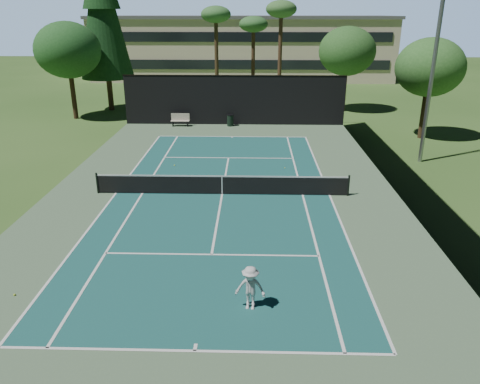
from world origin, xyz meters
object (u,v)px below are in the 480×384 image
Objects in this scene: player at (250,288)px; tennis_ball_a at (15,295)px; trash_bin at (230,120)px; tennis_ball_c at (285,168)px; tennis_ball_d at (175,165)px; park_bench at (180,119)px; tennis_net at (222,184)px; tennis_ball_b at (208,176)px.

player is 19.12× the size of tennis_ball_a.
player is 25.35m from trash_bin.
tennis_ball_c is (1.96, 14.18, -0.71)m from player.
tennis_ball_d is at bearing 177.29° from tennis_ball_c.
tennis_ball_c is at bearing -2.71° from tennis_ball_d.
tennis_ball_a is at bearing -103.47° from trash_bin.
player is 19.37× the size of tennis_ball_d.
park_bench is at bearing 125.62° from tennis_ball_c.
tennis_ball_d is (-3.19, 4.67, -0.52)m from tennis_net.
tennis_net is 168.62× the size of tennis_ball_d.
player is at bearing -72.02° from tennis_ball_d.
tennis_ball_a is at bearing -125.36° from tennis_ball_c.
tennis_net is at bearing 56.23° from tennis_ball_a.
trash_bin is (-0.31, 15.45, -0.08)m from tennis_net.
park_bench is at bearing 96.44° from tennis_ball_d.
tennis_ball_c is 6.67m from tennis_ball_d.
tennis_ball_b is at bearing 66.56° from tennis_ball_a.
player reaches higher than tennis_ball_c.
tennis_net reaches higher than tennis_ball_d.
tennis_ball_d is (3.06, 14.02, -0.00)m from tennis_ball_a.
tennis_ball_b is at bearing -160.80° from tennis_ball_c.
tennis_ball_d is 10.74m from park_bench.
park_bench is at bearing 112.19° from player.
park_bench is 1.59× the size of trash_bin.
trash_bin is (2.88, 10.78, 0.44)m from tennis_ball_d.
trash_bin is at bearing 75.05° from tennis_ball_d.
tennis_ball_a is 16.80m from tennis_ball_c.
park_bench reaches higher than trash_bin.
park_bench is (-3.41, 12.53, 0.51)m from tennis_ball_b.
tennis_ball_b is 13.00m from park_bench.
tennis_ball_a reaches higher than tennis_ball_d.
tennis_ball_c is at bearing 54.64° from tennis_ball_a.
park_bench is (-1.20, 10.66, 0.51)m from tennis_ball_d.
tennis_ball_b is 4.72m from tennis_ball_c.
tennis_net is 15.95m from park_bench.
tennis_net is 9.95m from player.
tennis_net is 11.26m from tennis_ball_a.
tennis_net reaches higher than tennis_ball_c.
tennis_net is at bearing -55.63° from tennis_ball_d.
player is at bearing -81.25° from tennis_net.
player is 15.26m from tennis_ball_d.
tennis_ball_d is at bearing 77.69° from tennis_ball_a.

